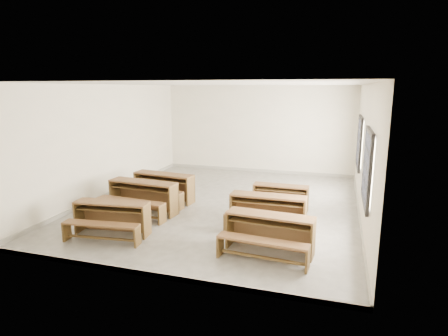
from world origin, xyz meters
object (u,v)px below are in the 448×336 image
(desk_set_2, at_px, (163,185))
(desk_set_1, at_px, (142,195))
(desk_set_0, at_px, (111,216))
(desk_set_3, at_px, (269,231))
(desk_set_5, at_px, (280,195))
(desk_set_4, at_px, (267,209))

(desk_set_2, bearing_deg, desk_set_1, -85.95)
(desk_set_0, xyz_separation_m, desk_set_2, (-0.05, 2.55, 0.03))
(desk_set_3, bearing_deg, desk_set_5, 99.20)
(desk_set_2, distance_m, desk_set_4, 3.37)
(desk_set_0, distance_m, desk_set_4, 3.40)
(desk_set_0, distance_m, desk_set_2, 2.55)
(desk_set_0, relative_size, desk_set_2, 0.92)
(desk_set_0, distance_m, desk_set_5, 4.25)
(desk_set_0, bearing_deg, desk_set_4, 17.54)
(desk_set_1, xyz_separation_m, desk_set_3, (3.48, -1.39, -0.03))
(desk_set_2, bearing_deg, desk_set_5, 11.55)
(desk_set_0, distance_m, desk_set_3, 3.39)
(desk_set_5, bearing_deg, desk_set_3, -84.92)
(desk_set_4, distance_m, desk_set_5, 1.45)
(desk_set_3, bearing_deg, desk_set_1, 163.04)
(desk_set_0, relative_size, desk_set_3, 0.97)
(desk_set_4, height_order, desk_set_5, desk_set_4)
(desk_set_2, distance_m, desk_set_3, 4.21)
(desk_set_1, distance_m, desk_set_3, 3.75)
(desk_set_2, xyz_separation_m, desk_set_4, (3.16, -1.18, -0.01))
(desk_set_1, height_order, desk_set_2, desk_set_1)
(desk_set_1, height_order, desk_set_5, desk_set_1)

